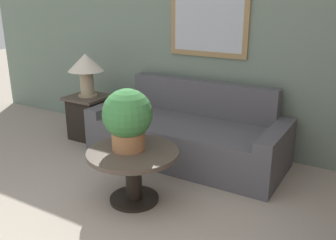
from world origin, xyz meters
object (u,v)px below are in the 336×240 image
Objects in this scene: couch_main at (188,135)px; coffee_table at (133,165)px; table_lamp at (86,66)px; potted_plant_on_table at (128,118)px; side_table at (89,117)px.

coffee_table is (0.02, -1.07, 0.08)m from couch_main.
table_lamp is at bearing -177.03° from couch_main.
potted_plant_on_table is at bearing 165.39° from coffee_table.
coffee_table is 1.44× the size of side_table.
couch_main is at bearing 91.31° from coffee_table.
table_lamp is 1.69m from potted_plant_on_table.
couch_main reaches higher than side_table.
side_table is 0.65m from table_lamp.
side_table is (-1.40, -0.07, 0.01)m from couch_main.
table_lamp reaches higher than side_table.
couch_main is 1.07m from coffee_table.
table_lamp reaches higher than couch_main.
table_lamp is at bearing 144.27° from potted_plant_on_table.
coffee_table is at bearing -88.69° from couch_main.
side_table reaches higher than coffee_table.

